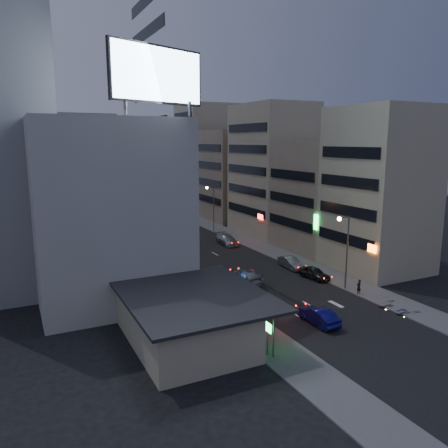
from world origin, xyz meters
TOP-DOWN VIEW (x-y plane):
  - ground at (0.00, 0.00)m, footprint 180.00×180.00m
  - sidewalk_left at (-8.00, 30.00)m, footprint 4.00×120.00m
  - sidewalk_right at (8.00, 30.00)m, footprint 4.00×120.00m
  - food_court at (-13.90, 2.00)m, footprint 11.00×13.00m
  - white_building at (-17.00, 20.00)m, footprint 14.00×24.00m
  - grey_tower at (-26.00, 23.00)m, footprint 10.00×14.00m
  - shophouse_near at (15.00, 10.50)m, footprint 10.00×11.00m
  - shophouse_mid at (15.50, 22.00)m, footprint 11.00×12.00m
  - shophouse_far at (15.00, 35.00)m, footprint 10.00×14.00m
  - far_left_a at (-15.50, 45.00)m, footprint 11.00×10.00m
  - far_left_b at (-16.00, 58.00)m, footprint 12.00×10.00m
  - far_right_a at (15.50, 50.00)m, footprint 11.00×12.00m
  - far_right_b at (16.00, 64.00)m, footprint 12.00×12.00m
  - billboard at (-12.99, 9.97)m, footprint 9.52×3.75m
  - street_lamp_right_near at (5.90, 6.00)m, footprint 1.60×0.44m
  - street_lamp_left at (-5.90, 22.00)m, footprint 1.60×0.44m
  - street_lamp_right_far at (5.90, 40.00)m, footprint 1.60×0.44m
  - parked_car_right_near at (5.60, 10.51)m, footprint 2.15×4.32m
  - parked_car_right_mid at (5.60, 15.34)m, footprint 1.78×4.40m
  - parked_car_left at (-3.71, 34.33)m, footprint 2.61×5.51m
  - parked_car_right_far at (4.12, 30.42)m, footprint 2.48×5.47m
  - road_car_blue at (-2.05, 0.06)m, footprint 1.58×4.49m
  - road_car_silver at (-2.28, 12.90)m, footprint 2.39×5.48m
  - person at (6.39, 4.06)m, footprint 0.60×0.42m
  - scooter_black_a at (7.06, -1.57)m, footprint 0.80×1.74m
  - scooter_silver_a at (8.16, -1.94)m, footprint 0.79×1.68m
  - scooter_blue at (7.35, -0.98)m, footprint 0.68×1.70m
  - scooter_black_b at (7.07, 0.35)m, footprint 0.61×1.78m
  - scooter_silver_b at (8.14, 1.25)m, footprint 0.67×1.71m

SIDE VIEW (x-z plane):
  - ground at x=0.00m, z-range 0.00..0.00m
  - sidewalk_left at x=-8.00m, z-range 0.00..0.12m
  - sidewalk_right at x=8.00m, z-range 0.00..0.12m
  - scooter_silver_a at x=8.16m, z-range 0.12..1.11m
  - scooter_blue at x=7.35m, z-range 0.12..1.14m
  - scooter_silver_b at x=8.14m, z-range 0.12..1.14m
  - scooter_black_a at x=7.06m, z-range 0.12..1.14m
  - scooter_black_b at x=7.07m, z-range 0.12..1.20m
  - parked_car_right_near at x=5.60m, z-range 0.00..1.41m
  - parked_car_right_mid at x=5.60m, z-range 0.00..1.42m
  - road_car_blue at x=-2.05m, z-range 0.00..1.48m
  - parked_car_left at x=-3.71m, z-range 0.00..1.52m
  - parked_car_right_far at x=4.12m, z-range 0.00..1.55m
  - road_car_silver at x=-2.28m, z-range 0.00..1.57m
  - person at x=6.39m, z-range 0.12..1.68m
  - food_court at x=-13.90m, z-range 0.05..3.92m
  - street_lamp_right_near at x=5.90m, z-range 1.35..9.37m
  - street_lamp_left at x=-5.90m, z-range 1.35..9.37m
  - street_lamp_right_far at x=5.90m, z-range 1.35..9.37m
  - far_left_b at x=-16.00m, z-range 0.00..15.00m
  - shophouse_mid at x=15.50m, z-range 0.00..16.00m
  - white_building at x=-17.00m, z-range 0.00..18.00m
  - far_right_a at x=15.50m, z-range 0.00..18.00m
  - shophouse_near at x=15.00m, z-range 0.00..20.00m
  - far_left_a at x=-15.50m, z-range 0.00..20.00m
  - shophouse_far at x=15.00m, z-range 0.00..22.00m
  - far_right_b at x=16.00m, z-range 0.00..24.00m
  - grey_tower at x=-26.00m, z-range 0.00..34.00m
  - billboard at x=-12.99m, z-range 18.56..24.76m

